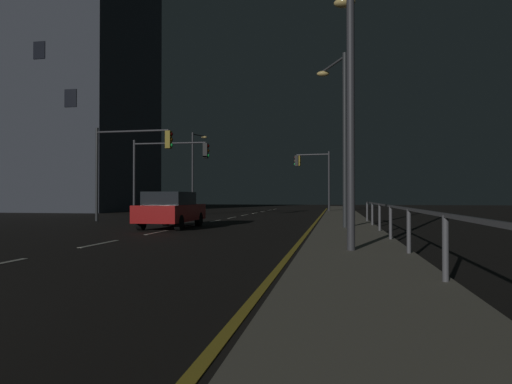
{
  "coord_description": "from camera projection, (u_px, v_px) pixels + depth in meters",
  "views": [
    {
      "loc": [
        6.68,
        -2.26,
        1.35
      ],
      "look_at": [
        0.34,
        31.56,
        1.76
      ],
      "focal_mm": 30.01,
      "sensor_mm": 36.0,
      "label": 1
    }
  ],
  "objects": [
    {
      "name": "ground_plane",
      "position": [
        195.0,
        225.0,
        20.64
      ],
      "size": [
        112.0,
        112.0,
        0.0
      ],
      "primitive_type": "plane",
      "color": "black",
      "rests_on": "ground"
    },
    {
      "name": "sidewalk_right",
      "position": [
        346.0,
        225.0,
        19.33
      ],
      "size": [
        2.51,
        77.0,
        0.14
      ],
      "primitive_type": "cube",
      "color": "gray",
      "rests_on": "ground"
    },
    {
      "name": "lane_markings_center",
      "position": [
        216.0,
        221.0,
        24.08
      ],
      "size": [
        0.14,
        50.0,
        0.01
      ],
      "color": "silver",
      "rests_on": "ground"
    },
    {
      "name": "lane_edge_line",
      "position": [
        317.0,
        220.0,
        24.52
      ],
      "size": [
        0.14,
        53.0,
        0.01
      ],
      "color": "gold",
      "rests_on": "ground"
    },
    {
      "name": "car",
      "position": [
        171.0,
        209.0,
        18.52
      ],
      "size": [
        1.97,
        4.46,
        1.57
      ],
      "color": "#B71414",
      "rests_on": "ground"
    },
    {
      "name": "traffic_light_mid_right",
      "position": [
        314.0,
        170.0,
        37.83
      ],
      "size": [
        3.19,
        0.48,
        5.23
      ],
      "color": "#38383D",
      "rests_on": "sidewalk_right"
    },
    {
      "name": "traffic_light_near_right",
      "position": [
        130.0,
        154.0,
        23.61
      ],
      "size": [
        4.6,
        0.34,
        5.24
      ],
      "color": "#2D3033",
      "rests_on": "ground"
    },
    {
      "name": "traffic_light_far_center",
      "position": [
        315.0,
        170.0,
        39.19
      ],
      "size": [
        3.12,
        0.67,
        5.36
      ],
      "color": "#38383D",
      "rests_on": "sidewalk_right"
    },
    {
      "name": "traffic_light_near_left",
      "position": [
        168.0,
        162.0,
        27.36
      ],
      "size": [
        5.12,
        0.37,
        5.05
      ],
      "color": "#38383D",
      "rests_on": "ground"
    },
    {
      "name": "street_lamp_across_street",
      "position": [
        349.0,
        80.0,
        10.05
      ],
      "size": [
        0.56,
        1.68,
        6.56
      ],
      "color": "#38383D",
      "rests_on": "sidewalk_right"
    },
    {
      "name": "street_lamp_corner",
      "position": [
        340.0,
        122.0,
        17.44
      ],
      "size": [
        1.28,
        2.16,
        6.98
      ],
      "color": "#2D3033",
      "rests_on": "sidewalk_right"
    },
    {
      "name": "street_lamp_median",
      "position": [
        195.0,
        164.0,
        41.34
      ],
      "size": [
        1.01,
        1.91,
        7.57
      ],
      "color": "#38383D",
      "rests_on": "ground"
    },
    {
      "name": "barrier_fence",
      "position": [
        398.0,
        216.0,
        10.74
      ],
      "size": [
        0.09,
        22.01,
        0.98
      ],
      "color": "#59595E",
      "rests_on": "sidewalk_right"
    },
    {
      "name": "building_distant",
      "position": [
        36.0,
        73.0,
        43.73
      ],
      "size": [
        21.85,
        12.86,
        28.02
      ],
      "color": "#3D424C",
      "rests_on": "ground"
    }
  ]
}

